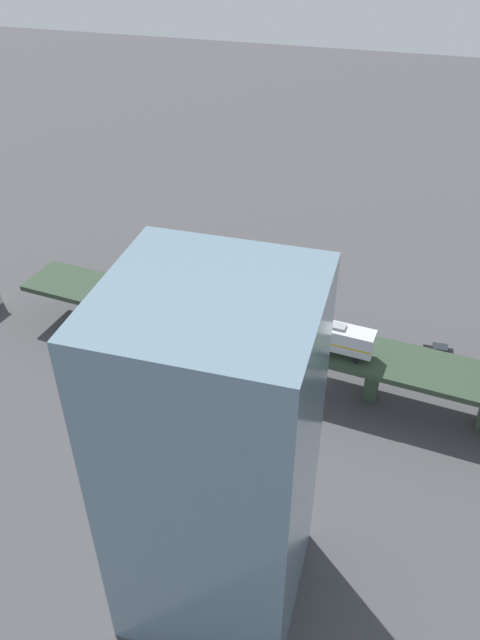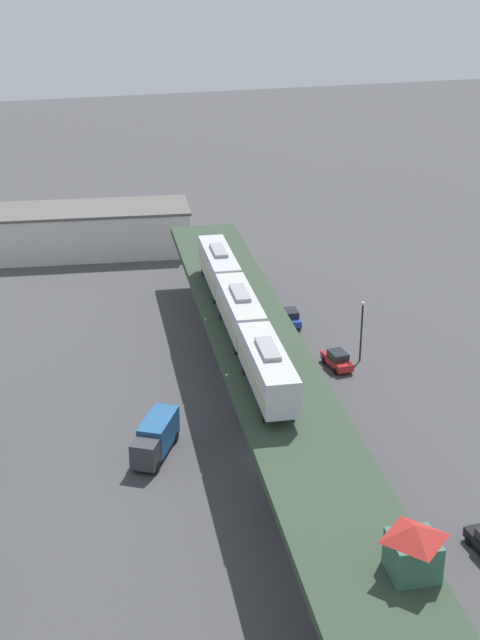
{
  "view_description": "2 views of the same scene",
  "coord_description": "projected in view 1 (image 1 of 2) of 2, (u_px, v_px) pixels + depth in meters",
  "views": [
    {
      "loc": [
        -67.15,
        -8.25,
        59.99
      ],
      "look_at": [
        -0.2,
        10.55,
        8.95
      ],
      "focal_mm": 35.0,
      "sensor_mm": 36.0,
      "label": 1
    },
    {
      "loc": [
        -22.73,
        -63.74,
        42.25
      ],
      "look_at": [
        -0.2,
        10.55,
        8.95
      ],
      "focal_mm": 50.0,
      "sensor_mm": 36.0,
      "label": 2
    }
  ],
  "objects": [
    {
      "name": "ground_plane",
      "position": [
        311.0,
        381.0,
        89.42
      ],
      "size": [
        400.0,
        400.0,
        0.0
      ],
      "primitive_type": "plane",
      "color": "#424244"
    },
    {
      "name": "elevated_viaduct",
      "position": [
        315.0,
        347.0,
        85.57
      ],
      "size": [
        18.81,
        92.36,
        7.45
      ],
      "color": "#2C3D2C",
      "rests_on": "ground"
    },
    {
      "name": "subway_train",
      "position": [
        240.0,
        314.0,
        85.65
      ],
      "size": [
        7.03,
        37.28,
        4.45
      ],
      "color": "silver",
      "rests_on": "elevated_viaduct"
    },
    {
      "name": "street_car_black",
      "position": [
        438.0,
        351.0,
        93.43
      ],
      "size": [
        2.06,
        4.45,
        1.89
      ],
      "color": "black",
      "rests_on": "ground"
    },
    {
      "name": "street_car_blue",
      "position": [
        160.0,
        303.0,
        103.56
      ],
      "size": [
        2.35,
        4.58,
        1.89
      ],
      "color": "#233D93",
      "rests_on": "ground"
    },
    {
      "name": "street_car_red",
      "position": [
        233.0,
        312.0,
        101.52
      ],
      "size": [
        2.19,
        4.52,
        1.89
      ],
      "color": "#AD1E1E",
      "rests_on": "ground"
    },
    {
      "name": "delivery_truck",
      "position": [
        270.0,
        416.0,
        81.34
      ],
      "size": [
        5.6,
        7.34,
        3.2
      ],
      "color": "#333338",
      "rests_on": "ground"
    },
    {
      "name": "street_lamp",
      "position": [
        233.0,
        286.0,
        102.17
      ],
      "size": [
        0.44,
        0.44,
        6.94
      ],
      "color": "black",
      "rests_on": "ground"
    },
    {
      "name": "office_tower",
      "position": [
        215.0,
        466.0,
        53.78
      ],
      "size": [
        16.0,
        16.0,
        36.0
      ],
      "color": "slate",
      "rests_on": "ground"
    }
  ]
}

